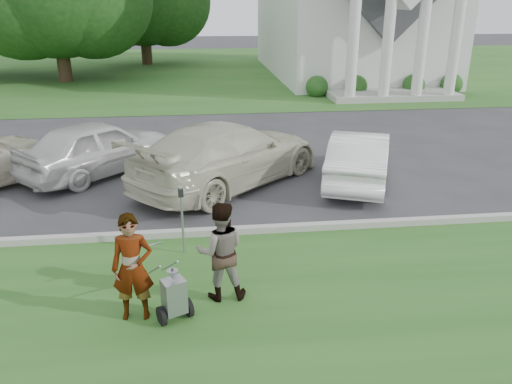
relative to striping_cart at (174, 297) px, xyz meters
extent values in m
plane|color=#333335|center=(0.85, 2.26, -0.39)|extent=(120.00, 120.00, 0.00)
cube|color=#24561D|center=(0.85, -0.74, -0.39)|extent=(80.00, 7.00, 0.01)
cube|color=#24561D|center=(0.85, 29.26, -0.39)|extent=(80.00, 30.00, 0.01)
cube|color=#9E9E93|center=(0.85, 2.81, -0.32)|extent=(80.00, 0.18, 0.15)
cube|color=white|center=(9.85, 26.26, 3.11)|extent=(9.00, 16.00, 7.00)
cube|color=#9E9E93|center=(9.85, 17.06, -0.24)|extent=(6.20, 2.60, 0.30)
cylinder|color=white|center=(7.45, 16.06, 2.61)|extent=(0.50, 0.50, 6.00)
cylinder|color=white|center=(9.05, 16.06, 2.61)|extent=(0.50, 0.50, 6.00)
cylinder|color=white|center=(10.65, 16.06, 2.61)|extent=(0.50, 0.50, 6.00)
cylinder|color=white|center=(12.25, 16.06, 2.61)|extent=(0.50, 0.50, 6.00)
sphere|color=#1E4C19|center=(6.35, 17.96, 0.06)|extent=(1.10, 1.10, 1.10)
sphere|color=#1E4C19|center=(8.35, 17.96, 0.06)|extent=(1.10, 1.10, 1.10)
sphere|color=#1E4C19|center=(11.35, 17.96, 0.06)|extent=(1.10, 1.10, 1.10)
sphere|color=#1E4C19|center=(13.35, 17.96, 0.06)|extent=(1.10, 1.10, 1.10)
cylinder|color=#332316|center=(-7.15, 24.26, 1.21)|extent=(0.76, 0.76, 3.20)
cylinder|color=#332316|center=(-3.15, 32.26, 1.11)|extent=(0.76, 0.76, 3.00)
sphere|color=#153F13|center=(-1.44, 32.56, 3.94)|extent=(6.23, 6.23, 6.23)
cylinder|color=black|center=(-0.19, -0.10, -0.25)|extent=(0.19, 0.29, 0.29)
cylinder|color=black|center=(0.20, 0.08, -0.25)|extent=(0.19, 0.29, 0.29)
cylinder|color=#2D2D33|center=(0.01, -0.01, -0.25)|extent=(0.46, 0.24, 0.04)
cube|color=gray|center=(0.01, -0.01, 0.02)|extent=(0.40, 0.38, 0.54)
cone|color=gray|center=(0.01, -0.01, 0.38)|extent=(0.22, 0.22, 0.16)
cylinder|color=#2D2D33|center=(0.01, -0.01, 0.46)|extent=(0.04, 0.04, 0.06)
cylinder|color=gray|center=(-0.32, 0.36, 0.26)|extent=(0.33, 0.66, 0.52)
cylinder|color=gray|center=(-0.07, 0.47, 0.26)|extent=(0.33, 0.66, 0.52)
cylinder|color=gray|center=(-0.34, 0.73, 0.51)|extent=(0.29, 0.16, 0.03)
imported|color=#999999|center=(-0.57, 0.14, 0.44)|extent=(0.61, 0.41, 1.67)
imported|color=#999999|center=(0.73, 0.54, 0.42)|extent=(0.80, 0.62, 1.63)
cylinder|color=gray|center=(0.09, 2.11, 0.18)|extent=(0.04, 0.04, 1.16)
cube|color=#2D2D33|center=(0.09, 2.11, 0.84)|extent=(0.10, 0.07, 0.17)
cylinder|color=gray|center=(0.09, 2.11, 0.93)|extent=(0.09, 0.09, 0.03)
imported|color=silver|center=(-2.26, 7.07, 0.35)|extent=(4.35, 4.36, 1.50)
imported|color=beige|center=(1.18, 5.83, 0.41)|extent=(5.62, 5.46, 1.62)
imported|color=white|center=(4.58, 5.62, 0.28)|extent=(2.80, 4.32, 1.35)
camera|label=1|loc=(0.48, -6.39, 4.10)|focal=35.00mm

